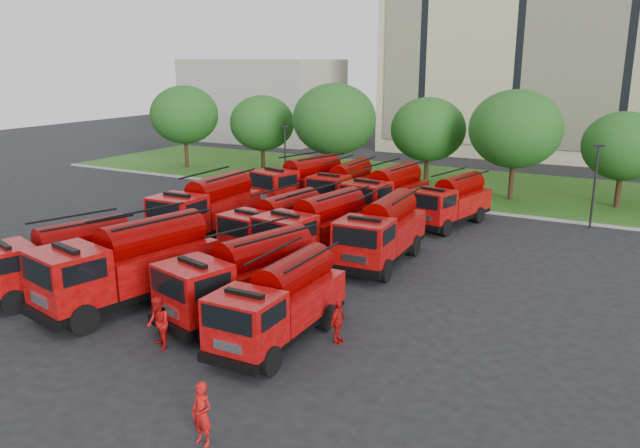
# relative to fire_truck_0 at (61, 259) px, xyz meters

# --- Properties ---
(ground) EXTENTS (140.00, 140.00, 0.00)m
(ground) POSITION_rel_fire_truck_0_xyz_m (7.20, 5.86, -1.55)
(ground) COLOR black
(ground) RESTS_ON ground
(lawn) EXTENTS (70.00, 16.00, 0.12)m
(lawn) POSITION_rel_fire_truck_0_xyz_m (7.20, 31.86, -1.49)
(lawn) COLOR #1A4311
(lawn) RESTS_ON ground
(curb) EXTENTS (70.00, 0.30, 0.14)m
(curb) POSITION_rel_fire_truck_0_xyz_m (7.20, 23.76, -1.48)
(curb) COLOR gray
(curb) RESTS_ON ground
(apartment_building) EXTENTS (30.00, 14.18, 25.00)m
(apartment_building) POSITION_rel_fire_truck_0_xyz_m (9.20, 53.80, 10.95)
(apartment_building) COLOR #B8AD89
(apartment_building) RESTS_ON ground
(side_building) EXTENTS (18.00, 12.00, 10.00)m
(side_building) POSITION_rel_fire_truck_0_xyz_m (-22.80, 49.86, 3.45)
(side_building) COLOR gray
(side_building) RESTS_ON ground
(tree_0) EXTENTS (6.30, 6.30, 7.70)m
(tree_0) POSITION_rel_fire_truck_0_xyz_m (-16.80, 27.86, 3.47)
(tree_0) COLOR #382314
(tree_0) RESTS_ON ground
(tree_1) EXTENTS (5.71, 5.71, 6.98)m
(tree_1) POSITION_rel_fire_truck_0_xyz_m (-8.80, 28.86, 3.00)
(tree_1) COLOR #382314
(tree_1) RESTS_ON ground
(tree_2) EXTENTS (6.72, 6.72, 8.22)m
(tree_2) POSITION_rel_fire_truck_0_xyz_m (-0.80, 27.36, 3.81)
(tree_2) COLOR #382314
(tree_2) RESTS_ON ground
(tree_3) EXTENTS (5.88, 5.88, 7.19)m
(tree_3) POSITION_rel_fire_truck_0_xyz_m (6.20, 29.86, 3.13)
(tree_3) COLOR #382314
(tree_3) RESTS_ON ground
(tree_4) EXTENTS (6.55, 6.55, 8.01)m
(tree_4) POSITION_rel_fire_truck_0_xyz_m (13.20, 28.36, 3.67)
(tree_4) COLOR #382314
(tree_4) RESTS_ON ground
(tree_5) EXTENTS (5.46, 5.46, 6.68)m
(tree_5) POSITION_rel_fire_truck_0_xyz_m (20.20, 29.36, 2.80)
(tree_5) COLOR #382314
(tree_5) RESTS_ON ground
(lamp_post_0) EXTENTS (0.60, 0.25, 5.11)m
(lamp_post_0) POSITION_rel_fire_truck_0_xyz_m (-2.80, 23.06, 1.35)
(lamp_post_0) COLOR black
(lamp_post_0) RESTS_ON ground
(lamp_post_1) EXTENTS (0.60, 0.25, 5.11)m
(lamp_post_1) POSITION_rel_fire_truck_0_xyz_m (19.20, 23.06, 1.35)
(lamp_post_1) COLOR black
(lamp_post_1) RESTS_ON ground
(fire_truck_0) EXTENTS (4.29, 7.14, 3.08)m
(fire_truck_0) POSITION_rel_fire_truck_0_xyz_m (0.00, 0.00, 0.00)
(fire_truck_0) COLOR black
(fire_truck_0) RESTS_ON ground
(fire_truck_1) EXTENTS (4.29, 8.18, 3.55)m
(fire_truck_1) POSITION_rel_fire_truck_0_xyz_m (3.70, 0.39, 0.24)
(fire_truck_1) COLOR black
(fire_truck_1) RESTS_ON ground
(fire_truck_2) EXTENTS (4.18, 7.49, 3.23)m
(fire_truck_2) POSITION_rel_fire_truck_0_xyz_m (8.53, 1.79, 0.08)
(fire_truck_2) COLOR black
(fire_truck_2) RESTS_ON ground
(fire_truck_3) EXTENTS (2.52, 6.62, 2.99)m
(fire_truck_3) POSITION_rel_fire_truck_0_xyz_m (11.07, 0.49, -0.04)
(fire_truck_3) COLOR black
(fire_truck_3) RESTS_ON ground
(fire_truck_4) EXTENTS (2.93, 7.67, 3.47)m
(fire_truck_4) POSITION_rel_fire_truck_0_xyz_m (-0.00, 10.12, 0.19)
(fire_truck_4) COLOR black
(fire_truck_4) RESTS_ON ground
(fire_truck_5) EXTENTS (3.15, 7.01, 3.08)m
(fire_truck_5) POSITION_rel_fire_truck_0_xyz_m (5.10, 9.53, 0.00)
(fire_truck_5) COLOR black
(fire_truck_5) RESTS_ON ground
(fire_truck_6) EXTENTS (3.57, 7.62, 3.34)m
(fire_truck_6) POSITION_rel_fire_truck_0_xyz_m (7.54, 9.50, 0.13)
(fire_truck_6) COLOR black
(fire_truck_6) RESTS_ON ground
(fire_truck_7) EXTENTS (2.96, 7.35, 3.29)m
(fire_truck_7) POSITION_rel_fire_truck_0_xyz_m (10.68, 10.64, 0.11)
(fire_truck_7) COLOR black
(fire_truck_7) RESTS_ON ground
(fire_truck_8) EXTENTS (4.34, 7.85, 3.39)m
(fire_truck_8) POSITION_rel_fire_truck_0_xyz_m (0.75, 19.43, 0.16)
(fire_truck_8) COLOR black
(fire_truck_8) RESTS_ON ground
(fire_truck_9) EXTENTS (2.65, 6.98, 3.16)m
(fire_truck_9) POSITION_rel_fire_truck_0_xyz_m (3.68, 20.28, 0.04)
(fire_truck_9) COLOR black
(fire_truck_9) RESTS_ON ground
(fire_truck_10) EXTENTS (3.37, 7.72, 3.41)m
(fire_truck_10) POSITION_rel_fire_truck_0_xyz_m (7.49, 18.70, 0.16)
(fire_truck_10) COLOR black
(fire_truck_10) RESTS_ON ground
(fire_truck_11) EXTENTS (3.64, 7.01, 3.04)m
(fire_truck_11) POSITION_rel_fire_truck_0_xyz_m (11.47, 19.53, -0.02)
(fire_truck_11) COLOR black
(fire_truck_11) RESTS_ON ground
(firefighter_0) EXTENTS (0.69, 0.53, 1.79)m
(firefighter_0) POSITION_rel_fire_truck_0_xyz_m (12.67, -5.91, -1.55)
(firefighter_0) COLOR #B10F0D
(firefighter_0) RESTS_ON ground
(firefighter_1) EXTENTS (1.07, 0.95, 1.94)m
(firefighter_1) POSITION_rel_fire_truck_0_xyz_m (7.62, -2.15, -1.55)
(firefighter_1) COLOR #B10F0D
(firefighter_1) RESTS_ON ground
(firefighter_2) EXTENTS (0.56, 0.96, 1.61)m
(firefighter_2) POSITION_rel_fire_truck_0_xyz_m (12.99, 1.35, -1.55)
(firefighter_2) COLOR #B10F0D
(firefighter_2) RESTS_ON ground
(firefighter_3) EXTENTS (1.12, 0.66, 1.65)m
(firefighter_3) POSITION_rel_fire_truck_0_xyz_m (11.36, 1.03, -1.55)
(firefighter_3) COLOR black
(firefighter_3) RESTS_ON ground
(firefighter_4) EXTENTS (1.15, 1.04, 1.96)m
(firefighter_4) POSITION_rel_fire_truck_0_xyz_m (-0.12, 4.83, -1.55)
(firefighter_4) COLOR black
(firefighter_4) RESTS_ON ground
(firefighter_5) EXTENTS (1.85, 1.22, 1.84)m
(firefighter_5) POSITION_rel_fire_truck_0_xyz_m (10.76, 11.40, -1.55)
(firefighter_5) COLOR #B10F0D
(firefighter_5) RESTS_ON ground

